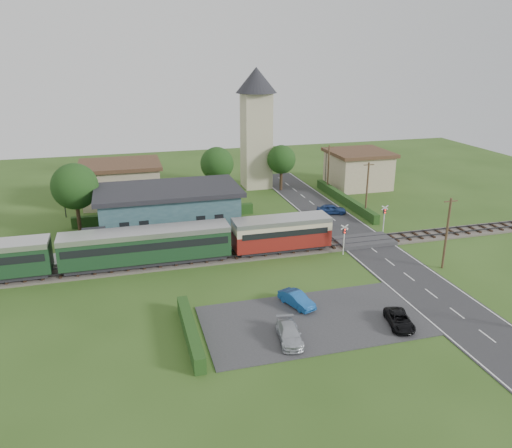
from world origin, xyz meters
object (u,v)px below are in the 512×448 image
object	(u,v)px
house_east	(358,169)
house_west	(121,182)
car_park_blue	(297,299)
crossing_signal_near	(344,235)
car_park_dark	(399,320)
crossing_signal_far	(384,215)
pedestrian_far	(107,244)
station_building	(169,210)
train	(112,248)
car_park_silver	(289,334)
pedestrian_near	(234,232)
equipment_hut	(95,243)
car_on_road	(331,209)
church_tower	(256,119)

from	to	relation	value
house_east	house_west	bearing A→B (deg)	178.36
house_west	car_park_blue	size ratio (longest dim) A/B	3.06
crossing_signal_near	car_park_dark	xyz separation A→B (m)	(-1.90, -14.09, -1.57)
house_east	car_park_blue	distance (m)	40.10
crossing_signal_near	crossing_signal_far	distance (m)	8.65
pedestrian_far	station_building	bearing A→B (deg)	-33.41
car_park_dark	train	bearing A→B (deg)	154.68
crossing_signal_far	car_park_silver	distance (m)	25.81
house_east	crossing_signal_near	bearing A→B (deg)	-119.13
pedestrian_far	pedestrian_near	bearing A→B (deg)	-71.73
equipment_hut	house_west	xyz separation A→B (m)	(3.00, 19.80, 1.04)
car_on_road	car_park_blue	distance (m)	25.12
train	car_park_dark	xyz separation A→B (m)	(20.78, -16.50, -1.60)
equipment_hut	crossing_signal_far	distance (m)	31.61
station_building	car_park_silver	distance (m)	25.96
car_on_road	pedestrian_near	xyz separation A→B (m)	(-14.32, -6.69, 0.68)
church_tower	car_park_silver	distance (m)	44.28
pedestrian_near	church_tower	bearing A→B (deg)	-121.17
pedestrian_near	pedestrian_far	distance (m)	13.11
car_park_blue	pedestrian_far	size ratio (longest dim) A/B	2.14
equipment_hut	church_tower	xyz separation A→B (m)	(23.00, 22.80, 8.48)
equipment_hut	church_tower	bearing A→B (deg)	44.75
car_on_road	car_park_dark	distance (m)	27.45
crossing_signal_near	pedestrian_far	size ratio (longest dim) A/B	1.99
equipment_hut	train	size ratio (longest dim) A/B	0.06
crossing_signal_near	car_on_road	xyz separation A→B (m)	(4.19, 12.68, -1.46)
pedestrian_near	equipment_hut	bearing A→B (deg)	-8.35
church_tower	house_west	xyz separation A→B (m)	(-20.00, -3.00, -7.43)
house_east	car_park_dark	bearing A→B (deg)	-111.93
house_west	crossing_signal_far	world-z (taller)	house_west
crossing_signal_near	church_tower	bearing A→B (deg)	92.82
equipment_hut	house_east	xyz separation A→B (m)	(38.00, 18.80, 1.05)
equipment_hut	car_park_dark	xyz separation A→B (m)	(22.50, -19.70, -1.17)
church_tower	house_west	bearing A→B (deg)	-171.47
church_tower	train	bearing A→B (deg)	-129.29
house_west	pedestrian_far	xyz separation A→B (m)	(-1.84, -19.38, -1.52)
crossing_signal_far	car_park_blue	bearing A→B (deg)	-138.20
car_park_blue	pedestrian_far	distance (m)	21.24
house_east	crossing_signal_far	world-z (taller)	house_east
train	car_on_road	world-z (taller)	train
car_park_dark	pedestrian_far	size ratio (longest dim) A/B	2.15
car_park_silver	house_west	bearing A→B (deg)	113.43
house_east	pedestrian_far	xyz separation A→B (m)	(-36.84, -18.38, -1.52)
car_on_road	pedestrian_far	world-z (taller)	pedestrian_far
church_tower	car_park_silver	world-z (taller)	church_tower
train	car_park_dark	size ratio (longest dim) A/B	12.17
car_park_blue	pedestrian_far	world-z (taller)	pedestrian_far
church_tower	pedestrian_near	xyz separation A→B (m)	(-8.73, -22.42, -8.86)
station_building	pedestrian_far	distance (m)	8.81
church_tower	house_east	size ratio (longest dim) A/B	2.00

